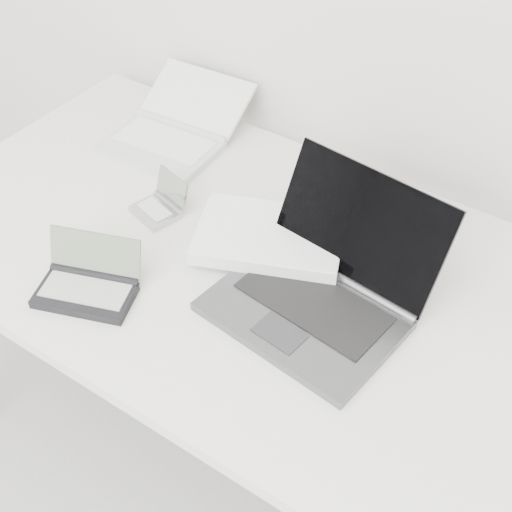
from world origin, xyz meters
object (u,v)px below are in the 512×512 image
Objects in this scene: desk at (280,289)px; laptop_large at (297,265)px; netbook_open_white at (172,133)px; palmtop_charcoal at (88,284)px.

laptop_large is at bearing 7.29° from desk.
netbook_open_white is at bearing 161.54° from laptop_large.
netbook_open_white reaches higher than desk.
netbook_open_white is (-0.46, 0.24, 0.07)m from desk.
palmtop_charcoal is (-0.31, -0.25, -0.02)m from laptop_large.
desk is 3.09× the size of laptop_large.
laptop_large reaches higher than palmtop_charcoal.
laptop_large is at bearing 19.42° from palmtop_charcoal.
desk is at bearing -30.93° from netbook_open_white.
netbook_open_white is 1.58× the size of palmtop_charcoal.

